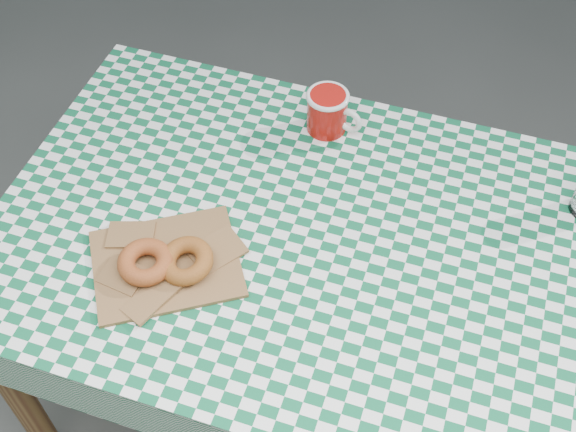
% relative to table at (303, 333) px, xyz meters
% --- Properties ---
extents(ground, '(60.00, 60.00, 0.00)m').
position_rel_table_xyz_m(ground, '(-0.09, 0.13, -0.38)').
color(ground, '#51514C').
rests_on(ground, ground).
extents(table, '(1.32, 0.94, 0.75)m').
position_rel_table_xyz_m(table, '(0.00, 0.00, 0.00)').
color(table, '#54301D').
rests_on(table, ground).
extents(tablecloth, '(1.34, 0.96, 0.01)m').
position_rel_table_xyz_m(tablecloth, '(0.00, 0.00, 0.38)').
color(tablecloth, '#0E5A36').
rests_on(tablecloth, table).
extents(paper_bag, '(0.36, 0.35, 0.01)m').
position_rel_table_xyz_m(paper_bag, '(-0.22, -0.17, 0.39)').
color(paper_bag, olive).
rests_on(paper_bag, tablecloth).
extents(bagel_front, '(0.12, 0.12, 0.03)m').
position_rel_table_xyz_m(bagel_front, '(-0.25, -0.20, 0.41)').
color(bagel_front, '#98461F').
rests_on(bagel_front, paper_bag).
extents(bagel_back, '(0.15, 0.15, 0.03)m').
position_rel_table_xyz_m(bagel_back, '(-0.18, -0.17, 0.41)').
color(bagel_back, brown).
rests_on(bagel_back, paper_bag).
extents(coffee_mug, '(0.20, 0.20, 0.10)m').
position_rel_table_xyz_m(coffee_mug, '(-0.08, 0.30, 0.43)').
color(coffee_mug, '#A20F0A').
rests_on(coffee_mug, tablecloth).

